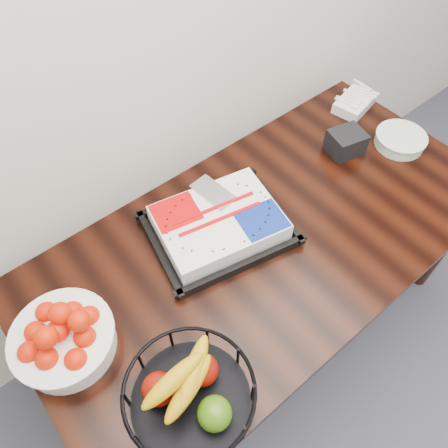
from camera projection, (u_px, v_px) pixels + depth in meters
table at (268, 247)px, 1.65m from camera, size 1.80×0.90×0.75m
cake_tray at (219, 224)px, 1.55m from camera, size 0.55×0.47×0.10m
tangerine_bowl at (62, 336)px, 1.26m from camera, size 0.31×0.31×0.19m
fruit_basket at (190, 395)px, 1.17m from camera, size 0.36×0.36×0.19m
plate_stack at (400, 140)px, 1.84m from camera, size 0.21×0.21×0.05m
fork_bag at (354, 103)px, 1.99m from camera, size 0.22×0.16×0.06m
napkin_box at (346, 142)px, 1.80m from camera, size 0.16×0.15×0.10m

